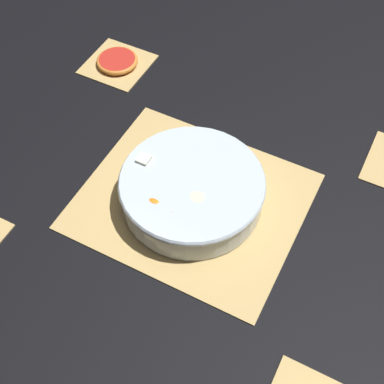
# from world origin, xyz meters

# --- Properties ---
(ground_plane) EXTENTS (6.00, 6.00, 0.00)m
(ground_plane) POSITION_xyz_m (0.00, 0.00, 0.00)
(ground_plane) COLOR black
(bamboo_mat_center) EXTENTS (0.41, 0.35, 0.01)m
(bamboo_mat_center) POSITION_xyz_m (-0.00, 0.00, 0.00)
(bamboo_mat_center) COLOR tan
(bamboo_mat_center) RESTS_ON ground_plane
(coaster_mat_near_right) EXTENTS (0.14, 0.14, 0.01)m
(coaster_mat_near_right) POSITION_xyz_m (0.33, -0.27, 0.00)
(coaster_mat_near_right) COLOR tan
(coaster_mat_near_right) RESTS_ON ground_plane
(fruit_salad_bowl) EXTENTS (0.27, 0.27, 0.07)m
(fruit_salad_bowl) POSITION_xyz_m (-0.00, 0.00, 0.04)
(fruit_salad_bowl) COLOR silver
(fruit_salad_bowl) RESTS_ON bamboo_mat_center
(grapefruit_slice) EXTENTS (0.10, 0.10, 0.01)m
(grapefruit_slice) POSITION_xyz_m (0.33, -0.27, 0.01)
(grapefruit_slice) COLOR red
(grapefruit_slice) RESTS_ON coaster_mat_near_right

